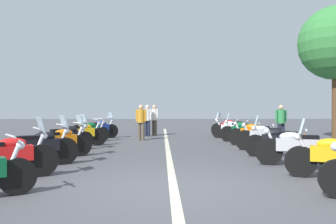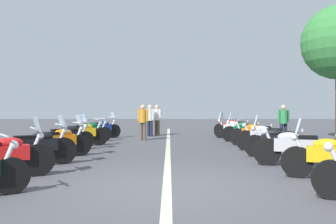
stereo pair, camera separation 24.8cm
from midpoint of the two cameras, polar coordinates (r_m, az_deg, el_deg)
name	(u,v)px [view 2 (the right image)]	position (r m, az deg, el deg)	size (l,w,h in m)	color
ground_plane	(167,188)	(6.21, 1.00, -12.45)	(80.00, 80.00, 0.00)	#4C4C51
lane_centre_stripe	(168,151)	(11.37, 0.63, -6.47)	(24.59, 0.16, 0.01)	beige
motorcycle_left_row_1	(1,155)	(7.54, -25.14, -6.51)	(1.19, 1.91, 1.22)	black
motorcycle_left_row_2	(36,147)	(8.88, -20.30, -5.42)	(1.28, 1.76, 1.23)	black
motorcycle_left_row_3	(58,141)	(10.26, -17.13, -4.66)	(1.29, 1.73, 1.21)	black
motorcycle_left_row_4	(67,137)	(11.82, -15.88, -3.99)	(1.36, 1.63, 1.20)	black
motorcycle_left_row_5	(82,134)	(13.12, -13.61, -3.51)	(1.11, 1.86, 1.01)	black
motorcycle_left_row_6	(89,131)	(14.85, -12.55, -3.11)	(1.15, 1.83, 0.98)	black
motorcycle_left_row_7	(101,128)	(16.29, -10.68, -2.69)	(1.30, 1.77, 1.22)	black
motorcycle_right_row_1	(336,156)	(7.56, 26.88, -6.58)	(0.99, 2.02, 1.21)	black
motorcycle_right_row_2	(296,147)	(8.91, 21.18, -5.47)	(0.88, 1.99, 1.01)	black
motorcycle_right_row_3	(279,141)	(10.36, 18.61, -4.62)	(0.87, 1.99, 1.21)	black
motorcycle_right_row_4	(266,137)	(11.76, 16.55, -3.99)	(0.95, 1.95, 1.02)	black
motorcycle_right_row_5	(257,134)	(13.24, 15.10, -3.50)	(1.09, 2.00, 1.00)	black
motorcycle_right_row_6	(246,131)	(14.79, 13.26, -3.02)	(0.83, 2.05, 1.22)	black
motorcycle_right_row_7	(235,129)	(16.34, 11.44, -2.71)	(1.01, 1.92, 1.20)	black
motorcycle_right_row_8	(234,127)	(17.70, 11.34, -2.44)	(0.99, 2.06, 1.21)	black
traffic_cone_1	(306,143)	(12.14, 22.43, -4.70)	(0.36, 0.36, 0.61)	orange
traffic_cone_2	(278,137)	(14.18, 18.24, -3.93)	(0.36, 0.36, 0.61)	orange
bystander_0	(284,120)	(15.29, 19.05, -1.31)	(0.32, 0.52, 1.55)	#1E2338
bystander_1	(150,118)	(17.35, -2.61, -1.00)	(0.35, 0.44, 1.58)	#1E2338
bystander_2	(143,120)	(15.18, -3.70, -1.26)	(0.32, 0.48, 1.57)	brown
bystander_3	(157,118)	(17.85, -1.42, -0.94)	(0.38, 0.42, 1.59)	brown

